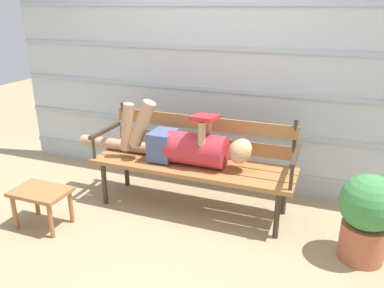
% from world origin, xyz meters
% --- Properties ---
extents(ground_plane, '(12.00, 12.00, 0.00)m').
position_xyz_m(ground_plane, '(0.00, 0.00, 0.00)').
color(ground_plane, tan).
extents(house_siding, '(4.41, 0.08, 2.28)m').
position_xyz_m(house_siding, '(0.00, 0.78, 1.14)').
color(house_siding, '#B2BCC6').
rests_on(house_siding, ground).
extents(park_bench, '(1.74, 0.52, 0.83)m').
position_xyz_m(park_bench, '(-0.00, 0.22, 0.47)').
color(park_bench, '#9E6638').
rests_on(park_bench, ground).
extents(reclining_person, '(1.65, 0.27, 0.54)m').
position_xyz_m(reclining_person, '(-0.09, 0.15, 0.59)').
color(reclining_person, '#B72D38').
extents(footstool, '(0.45, 0.30, 0.32)m').
position_xyz_m(footstool, '(-1.02, -0.54, 0.26)').
color(footstool, '#9E6638').
rests_on(footstool, ground).
extents(potted_plant, '(0.39, 0.39, 0.64)m').
position_xyz_m(potted_plant, '(1.37, -0.08, 0.35)').
color(potted_plant, '#AD5B3D').
rests_on(potted_plant, ground).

